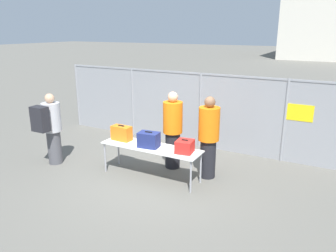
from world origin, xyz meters
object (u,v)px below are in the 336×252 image
object	(u,v)px
traveler_hooded	(50,126)
security_worker_near	(173,129)
suitcase_navy	(149,140)
security_worker_far	(209,137)
suitcase_red	(185,146)
inspection_table	(151,149)
utility_trailer	(287,129)
suitcase_orange	(122,133)

from	to	relation	value
traveler_hooded	security_worker_near	size ratio (longest dim) A/B	0.95
suitcase_navy	security_worker_far	xyz separation A→B (m)	(1.11, 0.67, 0.05)
suitcase_red	security_worker_near	xyz separation A→B (m)	(-0.64, 0.70, 0.09)
suitcase_navy	traveler_hooded	bearing A→B (deg)	-169.86
inspection_table	security_worker_near	bearing A→B (deg)	77.41
traveler_hooded	suitcase_navy	bearing A→B (deg)	3.52
inspection_table	suitcase_red	xyz separation A→B (m)	(0.81, 0.03, 0.18)
suitcase_red	suitcase_navy	bearing A→B (deg)	-174.63
inspection_table	traveler_hooded	world-z (taller)	traveler_hooded
inspection_table	traveler_hooded	distance (m)	2.56
suitcase_navy	security_worker_near	size ratio (longest dim) A/B	0.26
inspection_table	security_worker_near	xyz separation A→B (m)	(0.16, 0.72, 0.27)
suitcase_red	utility_trailer	world-z (taller)	suitcase_red
suitcase_navy	suitcase_red	distance (m)	0.83
suitcase_red	security_worker_near	size ratio (longest dim) A/B	0.21
traveler_hooded	security_worker_near	distance (m)	2.92
suitcase_navy	suitcase_red	world-z (taller)	suitcase_navy
inspection_table	security_worker_far	xyz separation A→B (m)	(1.09, 0.62, 0.27)
suitcase_navy	utility_trailer	size ratio (longest dim) A/B	0.13
suitcase_navy	suitcase_red	size ratio (longest dim) A/B	1.21
suitcase_navy	utility_trailer	xyz separation A→B (m)	(2.28, 3.92, -0.49)
security_worker_near	security_worker_far	xyz separation A→B (m)	(0.93, -0.10, 0.00)
suitcase_navy	security_worker_near	xyz separation A→B (m)	(0.18, 0.77, 0.05)
traveler_hooded	security_worker_far	distance (m)	3.76
suitcase_navy	security_worker_near	world-z (taller)	security_worker_near
security_worker_far	inspection_table	bearing A→B (deg)	2.83
traveler_hooded	utility_trailer	bearing A→B (deg)	35.86
inspection_table	suitcase_red	distance (m)	0.83
utility_trailer	traveler_hooded	bearing A→B (deg)	-137.52
security_worker_far	traveler_hooded	bearing A→B (deg)	-9.48
security_worker_near	suitcase_orange	bearing A→B (deg)	34.58
traveler_hooded	utility_trailer	xyz separation A→B (m)	(4.76, 4.36, -0.55)
inspection_table	suitcase_red	world-z (taller)	suitcase_red
suitcase_navy	suitcase_red	xyz separation A→B (m)	(0.82, 0.08, -0.03)
security_worker_far	security_worker_near	bearing A→B (deg)	-32.96
inspection_table	suitcase_navy	distance (m)	0.22
inspection_table	suitcase_navy	xyz separation A→B (m)	(-0.02, -0.05, 0.22)
inspection_table	suitcase_navy	bearing A→B (deg)	-109.51
security_worker_near	security_worker_far	world-z (taller)	security_worker_far
inspection_table	suitcase_red	size ratio (longest dim) A/B	5.85
suitcase_orange	security_worker_near	xyz separation A→B (m)	(0.97, 0.68, 0.05)
suitcase_navy	traveler_hooded	distance (m)	2.52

